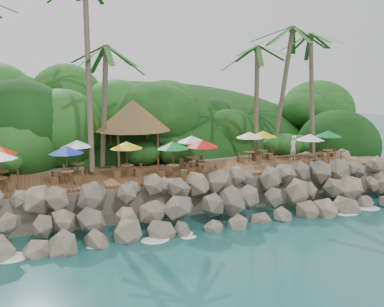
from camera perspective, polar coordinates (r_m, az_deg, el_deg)
name	(u,v)px	position (r m, az deg, el deg)	size (l,w,h in m)	color
ground	(231,231)	(23.74, 5.40, -10.46)	(140.00, 140.00, 0.00)	#19514F
land_base	(152,161)	(37.91, -5.54, -1.08)	(32.00, 25.20, 2.10)	gray
jungle_hill	(132,159)	(45.24, -8.14, -0.69)	(44.80, 28.00, 15.40)	#143811
seawall	(217,201)	(25.08, 3.37, -6.54)	(29.00, 4.00, 2.30)	gray
terrace	(192,171)	(28.38, 0.00, -2.39)	(26.00, 5.00, 0.20)	brown
jungle_foliage	(155,175)	(37.18, -5.09, -2.94)	(44.00, 16.00, 12.00)	#143811
foam_line	(229,229)	(23.98, 5.07, -10.17)	(25.20, 0.80, 0.06)	white
palms	(183,22)	(30.56, -1.26, 17.49)	(30.42, 6.58, 14.07)	brown
palapa	(133,115)	(30.44, -8.05, 5.19)	(5.47, 5.47, 4.60)	brown
dining_clusters	(176,144)	(27.34, -2.19, 1.28)	(24.75, 4.97, 2.22)	brown
railing	(309,159)	(30.02, 15.70, -0.71)	(6.10, 0.10, 1.00)	brown
waiter	(293,147)	(32.78, 13.60, 0.82)	(0.67, 0.44, 1.85)	white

